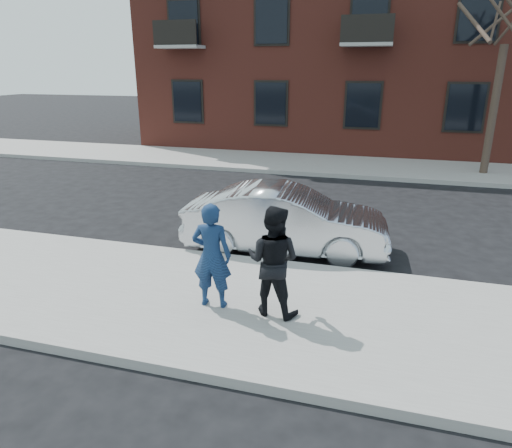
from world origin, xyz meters
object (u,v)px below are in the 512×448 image
(street_tree, at_px, (511,4))
(silver_sedan, at_px, (286,220))
(man_hoodie, at_px, (212,256))
(man_peacoat, at_px, (273,261))

(street_tree, height_order, silver_sedan, street_tree)
(silver_sedan, bearing_deg, street_tree, -35.33)
(street_tree, bearing_deg, man_hoodie, -116.78)
(street_tree, xyz_separation_m, man_hoodie, (-5.74, -11.38, -4.55))
(man_hoodie, relative_size, man_peacoat, 0.99)
(man_peacoat, bearing_deg, silver_sedan, -73.93)
(street_tree, height_order, man_peacoat, street_tree)
(street_tree, bearing_deg, man_peacoat, -112.94)
(silver_sedan, bearing_deg, man_peacoat, -175.56)
(street_tree, distance_m, silver_sedan, 11.14)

